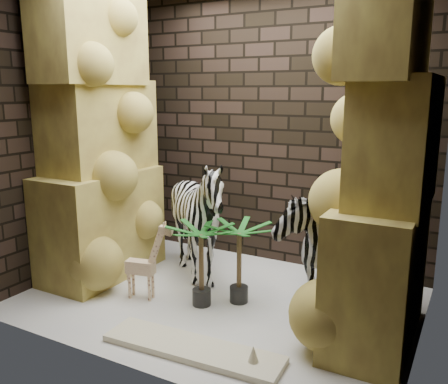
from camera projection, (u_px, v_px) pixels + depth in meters
The scene contains 13 objects.
floor at pixel (217, 300), 4.40m from camera, with size 3.50×3.50×0.00m, color white.
wall_back at pixel (273, 130), 5.16m from camera, with size 3.50×3.50×0.00m, color black.
wall_front at pixel (121, 157), 3.01m from camera, with size 3.50×3.50×0.00m, color black.
wall_left at pixel (71, 132), 4.91m from camera, with size 3.00×3.00×0.00m, color black.
wall_right at pixel (436, 152), 3.26m from camera, with size 3.00×3.00×0.00m, color black.
rock_pillar_left at pixel (96, 133), 4.74m from camera, with size 0.68×1.30×3.00m, color #D9CA57, non-canonical shape.
rock_pillar_right at pixel (386, 149), 3.42m from camera, with size 0.58×1.25×3.00m, color #D9CA57, non-canonical shape.
zebra_right at pixel (309, 232), 4.22m from camera, with size 0.61×1.13×1.34m, color white.
zebra_left at pixel (198, 225), 4.74m from camera, with size 1.04×1.29×1.17m, color white.
giraffe_toy at pixel (140, 259), 4.36m from camera, with size 0.40×0.13×0.79m, color beige, non-canonical shape.
palm_front at pixel (239, 263), 4.29m from camera, with size 0.36×0.36×0.76m, color #1D6416, non-canonical shape.
palm_back at pixel (201, 265), 4.22m from camera, with size 0.36×0.36×0.77m, color #1D6416, non-canonical shape.
surfboard at pixel (192, 349), 3.52m from camera, with size 1.41×0.35×0.05m, color #FAF0C7.
Camera 1 is at (2.02, -3.56, 1.92)m, focal length 37.71 mm.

